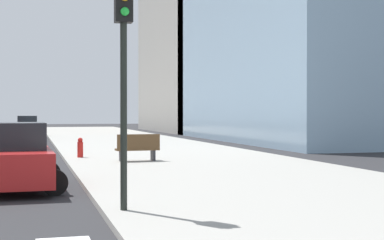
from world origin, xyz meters
name	(u,v)px	position (x,y,z in m)	size (l,w,h in m)	color
sidewalk_kerb_east	(186,161)	(12.20, 20.00, 0.07)	(10.00, 120.00, 0.15)	#9E9B93
car_gray_nearest	(27,127)	(5.47, 48.54, 0.88)	(2.70, 4.27, 1.89)	slate
car_red_third	(16,159)	(5.37, 12.66, 0.88)	(2.70, 4.26, 1.88)	red
traffic_light_near_corner	(124,44)	(7.63, 7.69, 3.56)	(0.36, 0.41, 4.86)	black
park_bench	(138,148)	(10.06, 19.75, 0.69)	(1.83, 0.66, 1.12)	brown
fire_hydrant	(80,148)	(7.92, 22.44, 0.58)	(0.26, 0.26, 0.89)	red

